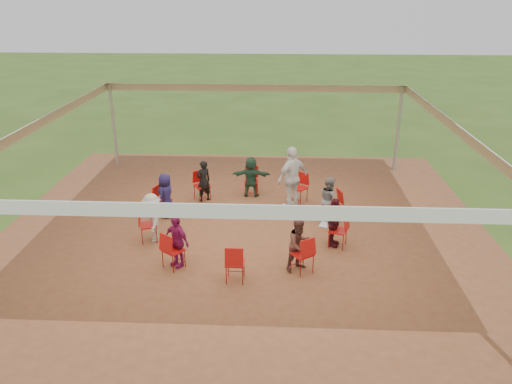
{
  "coord_description": "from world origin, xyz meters",
  "views": [
    {
      "loc": [
        0.87,
        -12.02,
        6.0
      ],
      "look_at": [
        0.29,
        0.3,
        0.99
      ],
      "focal_mm": 35.0,
      "sensor_mm": 36.0,
      "label": 1
    }
  ],
  "objects_px": {
    "chair_9": "(302,254)",
    "laptop": "(327,223)",
    "cable_coil": "(266,217)",
    "chair_6": "(148,225)",
    "standing_person": "(292,178)",
    "chair_1": "(333,205)",
    "chair_3": "(251,181)",
    "chair_8": "(235,263)",
    "person_seated_1": "(329,199)",
    "person_seated_5": "(153,218)",
    "person_seated_2": "(251,177)",
    "person_seated_0": "(334,223)",
    "chair_4": "(202,186)",
    "chair_2": "(299,188)",
    "person_seated_7": "(299,244)",
    "person_seated_6": "(177,241)",
    "person_seated_3": "(204,181)",
    "chair_7": "(173,250)",
    "person_seated_4": "(166,195)",
    "chair_5": "(163,201)"
  },
  "relations": [
    {
      "from": "person_seated_7",
      "to": "laptop",
      "type": "relative_size",
      "value": 3.08
    },
    {
      "from": "chair_1",
      "to": "person_seated_3",
      "type": "relative_size",
      "value": 0.7
    },
    {
      "from": "person_seated_2",
      "to": "laptop",
      "type": "height_order",
      "value": "person_seated_2"
    },
    {
      "from": "chair_6",
      "to": "person_seated_1",
      "type": "bearing_deg",
      "value": 90.0
    },
    {
      "from": "standing_person",
      "to": "person_seated_0",
      "type": "bearing_deg",
      "value": 71.04
    },
    {
      "from": "chair_2",
      "to": "person_seated_7",
      "type": "height_order",
      "value": "person_seated_7"
    },
    {
      "from": "cable_coil",
      "to": "chair_6",
      "type": "bearing_deg",
      "value": -151.97
    },
    {
      "from": "person_seated_0",
      "to": "person_seated_7",
      "type": "xyz_separation_m",
      "value": [
        -0.89,
        -1.19,
        0.0
      ]
    },
    {
      "from": "chair_3",
      "to": "chair_7",
      "type": "xyz_separation_m",
      "value": [
        -1.55,
        -4.53,
        0.0
      ]
    },
    {
      "from": "chair_1",
      "to": "chair_3",
      "type": "height_order",
      "value": "same"
    },
    {
      "from": "person_seated_1",
      "to": "person_seated_5",
      "type": "distance_m",
      "value": 4.8
    },
    {
      "from": "standing_person",
      "to": "chair_1",
      "type": "bearing_deg",
      "value": 102.11
    },
    {
      "from": "person_seated_4",
      "to": "laptop",
      "type": "distance_m",
      "value": 4.64
    },
    {
      "from": "chair_7",
      "to": "chair_9",
      "type": "height_order",
      "value": "same"
    },
    {
      "from": "chair_6",
      "to": "chair_9",
      "type": "distance_m",
      "value": 4.07
    },
    {
      "from": "chair_4",
      "to": "laptop",
      "type": "xyz_separation_m",
      "value": [
        3.57,
        -2.79,
        0.16
      ]
    },
    {
      "from": "chair_2",
      "to": "person_seated_5",
      "type": "xyz_separation_m",
      "value": [
        -3.8,
        -2.72,
        0.2
      ]
    },
    {
      "from": "chair_9",
      "to": "laptop",
      "type": "distance_m",
      "value": 1.5
    },
    {
      "from": "chair_4",
      "to": "person_seated_6",
      "type": "relative_size",
      "value": 0.7
    },
    {
      "from": "chair_7",
      "to": "laptop",
      "type": "relative_size",
      "value": 2.16
    },
    {
      "from": "chair_3",
      "to": "chair_4",
      "type": "bearing_deg",
      "value": 18.0
    },
    {
      "from": "person_seated_2",
      "to": "chair_1",
      "type": "bearing_deg",
      "value": 145.92
    },
    {
      "from": "chair_3",
      "to": "person_seated_6",
      "type": "height_order",
      "value": "person_seated_6"
    },
    {
      "from": "chair_4",
      "to": "chair_8",
      "type": "bearing_deg",
      "value": 72.0
    },
    {
      "from": "standing_person",
      "to": "laptop",
      "type": "xyz_separation_m",
      "value": [
        0.84,
        -2.28,
        -0.33
      ]
    },
    {
      "from": "chair_5",
      "to": "person_seated_7",
      "type": "relative_size",
      "value": 0.7
    },
    {
      "from": "chair_9",
      "to": "chair_7",
      "type": "bearing_deg",
      "value": 144.0
    },
    {
      "from": "chair_6",
      "to": "cable_coil",
      "type": "bearing_deg",
      "value": 100.92
    },
    {
      "from": "chair_5",
      "to": "chair_9",
      "type": "relative_size",
      "value": 1.0
    },
    {
      "from": "person_seated_2",
      "to": "person_seated_5",
      "type": "distance_m",
      "value": 3.88
    },
    {
      "from": "chair_1",
      "to": "chair_6",
      "type": "height_order",
      "value": "same"
    },
    {
      "from": "person_seated_3",
      "to": "standing_person",
      "type": "bearing_deg",
      "value": 136.27
    },
    {
      "from": "chair_4",
      "to": "person_seated_5",
      "type": "bearing_deg",
      "value": 37.92
    },
    {
      "from": "person_seated_0",
      "to": "chair_4",
      "type": "bearing_deg",
      "value": 71.55
    },
    {
      "from": "person_seated_5",
      "to": "person_seated_7",
      "type": "distance_m",
      "value": 3.88
    },
    {
      "from": "chair_9",
      "to": "person_seated_7",
      "type": "height_order",
      "value": "person_seated_7"
    },
    {
      "from": "chair_1",
      "to": "person_seated_1",
      "type": "distance_m",
      "value": 0.23
    },
    {
      "from": "person_seated_4",
      "to": "chair_1",
      "type": "bearing_deg",
      "value": 108.45
    },
    {
      "from": "chair_1",
      "to": "person_seated_4",
      "type": "xyz_separation_m",
      "value": [
        -4.68,
        0.04,
        0.2
      ]
    },
    {
      "from": "person_seated_3",
      "to": "cable_coil",
      "type": "xyz_separation_m",
      "value": [
        1.92,
        -1.13,
        -0.63
      ]
    },
    {
      "from": "chair_1",
      "to": "person_seated_2",
      "type": "relative_size",
      "value": 0.7
    },
    {
      "from": "chair_5",
      "to": "person_seated_0",
      "type": "bearing_deg",
      "value": 90.0
    },
    {
      "from": "person_seated_1",
      "to": "person_seated_3",
      "type": "height_order",
      "value": "same"
    },
    {
      "from": "chair_1",
      "to": "person_seated_2",
      "type": "height_order",
      "value": "person_seated_2"
    },
    {
      "from": "person_seated_2",
      "to": "cable_coil",
      "type": "distance_m",
      "value": 1.76
    },
    {
      "from": "chair_5",
      "to": "person_seated_3",
      "type": "height_order",
      "value": "person_seated_3"
    },
    {
      "from": "chair_4",
      "to": "person_seated_4",
      "type": "height_order",
      "value": "person_seated_4"
    },
    {
      "from": "chair_3",
      "to": "chair_8",
      "type": "xyz_separation_m",
      "value": [
        -0.08,
        -5.04,
        0.0
      ]
    },
    {
      "from": "person_seated_6",
      "to": "standing_person",
      "type": "bearing_deg",
      "value": 88.83
    },
    {
      "from": "chair_8",
      "to": "person_seated_1",
      "type": "xyz_separation_m",
      "value": [
        2.33,
        3.22,
        0.2
      ]
    }
  ]
}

